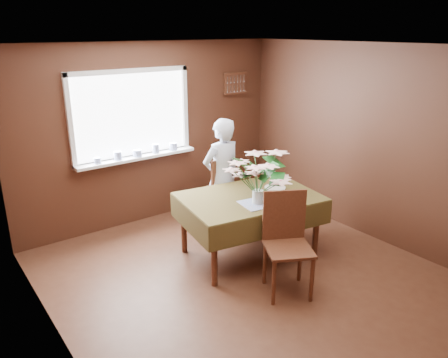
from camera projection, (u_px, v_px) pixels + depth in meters
floor at (253, 281)px, 4.84m from camera, size 4.50×4.50×0.00m
ceiling at (260, 46)px, 4.02m from camera, size 4.50×4.50×0.00m
wall_back at (152, 134)px, 6.13m from camera, size 4.00×0.00×4.00m
wall_left at (55, 225)px, 3.30m from camera, size 0.00×4.50×4.50m
wall_right at (376, 145)px, 5.55m from camera, size 0.00×4.50×4.50m
window_assembly at (134, 130)px, 5.90m from camera, size 1.72×0.20×1.22m
spoon_rack at (235, 83)px, 6.73m from camera, size 0.44×0.05×0.33m
dining_table at (250, 203)px, 5.20m from camera, size 1.75×1.33×0.78m
chair_far at (217, 190)px, 5.97m from camera, size 0.53×0.53×1.04m
chair_near at (286, 239)px, 4.55m from camera, size 0.62×0.62×1.07m
seated_woman at (222, 177)px, 5.78m from camera, size 0.58×0.38×1.58m
flower_bouquet at (258, 174)px, 4.84m from camera, size 0.64×0.64×0.54m
side_plate at (275, 187)px, 5.42m from camera, size 0.30×0.30×0.01m
table_knife at (277, 199)px, 5.04m from camera, size 0.05×0.23×0.00m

